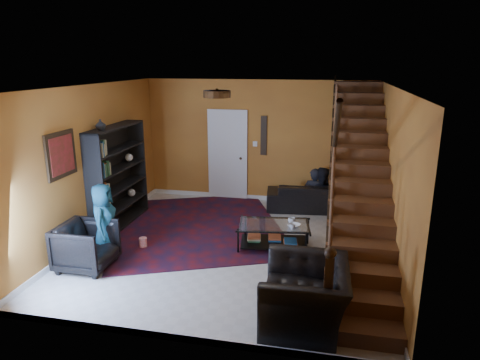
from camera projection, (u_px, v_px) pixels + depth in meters
The scene contains 21 objects.
floor at pixel (231, 246), 7.64m from camera, with size 5.50×5.50×0.00m, color beige.
room at pixel (184, 213), 9.15m from camera, with size 5.50×5.50×5.50m.
staircase at pixel (359, 177), 6.84m from camera, with size 0.95×5.02×3.18m.
bookshelf at pixel (119, 178), 8.42m from camera, with size 0.35×1.80×2.00m.
door at pixel (228, 156), 10.07m from camera, with size 0.82×0.05×2.05m, color silver.
framed_picture at pixel (61, 155), 6.83m from camera, with size 0.04×0.74×0.74m, color maroon.
wall_hanging at pixel (264, 136), 9.76m from camera, with size 0.14×0.03×0.90m, color black.
ceiling_fixture at pixel (217, 94), 6.15m from camera, with size 0.40×0.40×0.10m, color #3F2814.
rug at pixel (197, 226), 8.55m from camera, with size 3.21×3.67×0.02m, color #4C0D11.
sofa at pixel (314, 197), 9.46m from camera, with size 2.05×0.80×0.60m, color black.
armchair_left at pixel (86, 246), 6.75m from camera, with size 0.80×0.82×0.75m, color black.
armchair_right at pixel (305, 295), 5.33m from camera, with size 1.20×1.05×0.78m, color black.
person_adult_a at pixel (314, 198), 9.52m from camera, with size 0.50×0.33×1.38m, color black.
person_adult_b at pixel (320, 198), 9.49m from camera, with size 0.69×0.53×1.41m, color black.
person_child at pixel (104, 221), 7.06m from camera, with size 0.63×0.41×1.29m, color navy.
coffee_table at pixel (274, 234), 7.49m from camera, with size 1.30×0.88×0.46m.
cup_a at pixel (292, 221), 7.46m from camera, with size 0.12×0.12×0.10m, color #999999.
cup_b at pixel (293, 227), 7.19m from camera, with size 0.10×0.10×0.10m, color #999999.
bowl at pixel (294, 226), 7.29m from camera, with size 0.22×0.22×0.05m, color #999999.
vase at pixel (101, 125), 7.65m from camera, with size 0.18×0.18×0.19m, color #999999.
popcorn_bucket at pixel (143, 242), 7.58m from camera, with size 0.14×0.14×0.16m, color red.
Camera 1 is at (1.61, -6.85, 3.20)m, focal length 32.00 mm.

